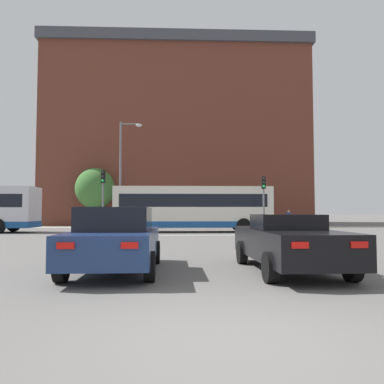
{
  "coord_description": "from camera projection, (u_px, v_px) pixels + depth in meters",
  "views": [
    {
      "loc": [
        -0.65,
        -4.27,
        1.46
      ],
      "look_at": [
        0.42,
        22.76,
        2.88
      ],
      "focal_mm": 35.0,
      "sensor_mm": 36.0,
      "label": 1
    }
  ],
  "objects": [
    {
      "name": "traffic_light_near_left",
      "position": [
        103.0,
        191.0,
        23.84
      ],
      "size": [
        0.26,
        0.31,
        4.09
      ],
      "color": "slate",
      "rests_on": "ground_plane"
    },
    {
      "name": "far_pavement",
      "position": [
        184.0,
        227.0,
        34.92
      ],
      "size": [
        68.77,
        2.5,
        0.01
      ],
      "primitive_type": "cube",
      "color": "#A09B91",
      "rests_on": "ground_plane"
    },
    {
      "name": "tree_by_building",
      "position": [
        95.0,
        189.0,
        37.84
      ],
      "size": [
        3.95,
        3.95,
        5.89
      ],
      "color": "#4C3823",
      "rests_on": "ground_plane"
    },
    {
      "name": "pedestrian_waiting",
      "position": [
        269.0,
        217.0,
        34.69
      ],
      "size": [
        0.45,
        0.42,
        1.71
      ],
      "rotation": [
        0.0,
        0.0,
        3.79
      ],
      "color": "#333851",
      "rests_on": "ground_plane"
    },
    {
      "name": "pedestrian_walking_east",
      "position": [
        289.0,
        217.0,
        35.09
      ],
      "size": [
        0.44,
        0.44,
        1.59
      ],
      "rotation": [
        0.0,
        0.0,
        5.52
      ],
      "color": "brown",
      "rests_on": "ground_plane"
    },
    {
      "name": "stop_line_strip",
      "position": [
        188.0,
        235.0,
        23.13
      ],
      "size": [
        7.89,
        0.3,
        0.01
      ],
      "primitive_type": "cube",
      "color": "silver",
      "rests_on": "ground_plane"
    },
    {
      "name": "bus_crossing_lead",
      "position": [
        193.0,
        208.0,
        27.09
      ],
      "size": [
        11.22,
        2.69,
        3.24
      ],
      "rotation": [
        0.0,
        0.0,
        1.57
      ],
      "color": "silver",
      "rests_on": "ground_plane"
    },
    {
      "name": "traffic_light_near_right",
      "position": [
        264.0,
        195.0,
        24.58
      ],
      "size": [
        0.26,
        0.31,
        3.78
      ],
      "color": "slate",
      "rests_on": "ground_plane"
    },
    {
      "name": "car_saloon_left",
      "position": [
        116.0,
        239.0,
        9.12
      ],
      "size": [
        2.07,
        4.5,
        1.57
      ],
      "rotation": [
        0.0,
        0.0,
        0.01
      ],
      "color": "navy",
      "rests_on": "ground_plane"
    },
    {
      "name": "ground_plane",
      "position": [
        235.0,
        342.0,
        4.21
      ],
      "size": [
        400.0,
        400.0,
        0.0
      ],
      "primitive_type": "plane",
      "color": "#605E5B"
    },
    {
      "name": "traffic_light_far_left",
      "position": [
        130.0,
        200.0,
        34.08
      ],
      "size": [
        0.26,
        0.31,
        3.78
      ],
      "color": "slate",
      "rests_on": "ground_plane"
    },
    {
      "name": "car_roadster_right",
      "position": [
        288.0,
        242.0,
        9.18
      ],
      "size": [
        2.06,
        4.7,
        1.39
      ],
      "rotation": [
        0.0,
        0.0,
        0.03
      ],
      "color": "black",
      "rests_on": "ground_plane"
    },
    {
      "name": "street_lamp_junction",
      "position": [
        124.0,
        166.0,
        28.96
      ],
      "size": [
        1.73,
        0.36,
        8.45
      ],
      "color": "slate",
      "rests_on": "ground_plane"
    },
    {
      "name": "brick_civic_building",
      "position": [
        177.0,
        140.0,
        47.02
      ],
      "size": [
        29.68,
        16.21,
        23.56
      ],
      "color": "brown",
      "rests_on": "ground_plane"
    }
  ]
}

